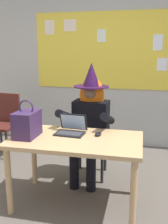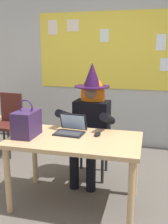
% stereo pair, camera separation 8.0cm
% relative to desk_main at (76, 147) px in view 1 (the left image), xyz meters
% --- Properties ---
extents(ground_plane, '(24.00, 24.00, 0.00)m').
position_rel_desk_main_xyz_m(ground_plane, '(0.03, -0.10, -0.63)').
color(ground_plane, '#5B544C').
extents(wall_back_bulletin, '(5.41, 2.10, 2.97)m').
position_rel_desk_main_xyz_m(wall_back_bulletin, '(0.03, 1.91, 0.87)').
color(wall_back_bulletin, '#B2B2AD').
rests_on(wall_back_bulletin, ground).
extents(desk_main, '(1.31, 0.76, 0.72)m').
position_rel_desk_main_xyz_m(desk_main, '(0.00, 0.00, 0.00)').
color(desk_main, tan).
rests_on(desk_main, ground).
extents(chair_at_desk, '(0.44, 0.44, 0.90)m').
position_rel_desk_main_xyz_m(chair_at_desk, '(0.01, 0.73, -0.12)').
color(chair_at_desk, '#2D3347').
rests_on(chair_at_desk, ground).
extents(person_costumed, '(0.61, 0.68, 1.43)m').
position_rel_desk_main_xyz_m(person_costumed, '(0.01, 0.61, 0.16)').
color(person_costumed, black).
rests_on(person_costumed, ground).
extents(laptop, '(0.31, 0.27, 0.20)m').
position_rel_desk_main_xyz_m(laptop, '(-0.09, 0.14, 0.14)').
color(laptop, black).
rests_on(laptop, desk_main).
extents(computer_mouse, '(0.08, 0.11, 0.03)m').
position_rel_desk_main_xyz_m(computer_mouse, '(0.20, 0.13, 0.11)').
color(computer_mouse, black).
rests_on(computer_mouse, desk_main).
extents(handbag, '(0.20, 0.30, 0.38)m').
position_rel_desk_main_xyz_m(handbag, '(-0.48, -0.07, 0.23)').
color(handbag, '#38234C').
rests_on(handbag, desk_main).
extents(chair_spare_by_window, '(0.45, 0.45, 0.92)m').
position_rel_desk_main_xyz_m(chair_spare_by_window, '(-1.42, 1.10, -0.11)').
color(chair_spare_by_window, '#4C1E19').
rests_on(chair_spare_by_window, ground).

